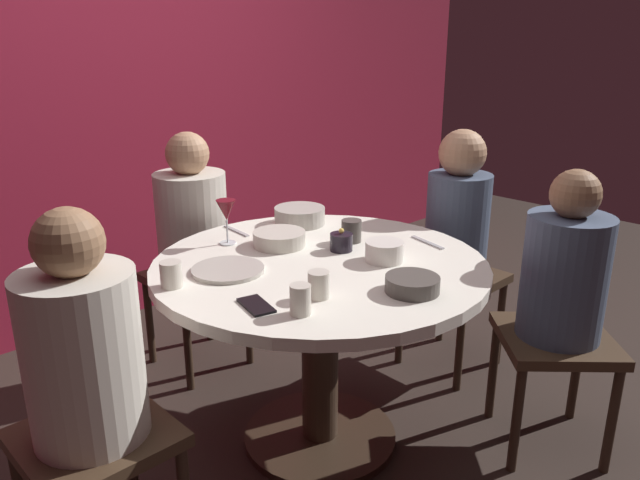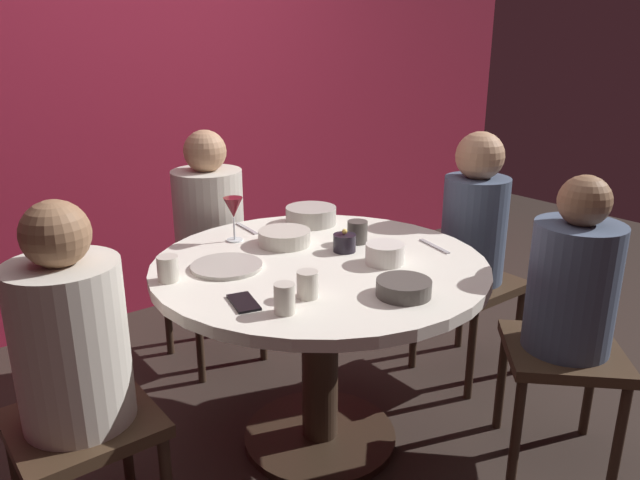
{
  "view_description": "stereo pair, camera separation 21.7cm",
  "coord_description": "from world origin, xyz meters",
  "px_view_note": "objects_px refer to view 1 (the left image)",
  "views": [
    {
      "loc": [
        -1.43,
        -1.49,
        1.52
      ],
      "look_at": [
        0.0,
        0.0,
        0.84
      ],
      "focal_mm": 34.33,
      "sensor_mm": 36.0,
      "label": 1
    },
    {
      "loc": [
        -1.27,
        -1.63,
        1.52
      ],
      "look_at": [
        0.0,
        0.0,
        0.84
      ],
      "focal_mm": 34.33,
      "sensor_mm": 36.0,
      "label": 2
    }
  ],
  "objects_px": {
    "seated_diner_left": "(84,361)",
    "bowl_serving_large": "(300,216)",
    "dinner_plate": "(228,270)",
    "bowl_sauce_side": "(279,239)",
    "bowl_salad_center": "(412,284)",
    "dining_table": "(320,306)",
    "wine_glass": "(226,212)",
    "seated_diner_back": "(192,226)",
    "cup_by_right_diner": "(300,300)",
    "seated_diner_right": "(457,224)",
    "candle_holder": "(341,242)",
    "cup_by_left_diner": "(171,274)",
    "seated_diner_front_right": "(563,282)",
    "bowl_small_white": "(384,251)",
    "cup_center_front": "(319,285)",
    "cup_near_candle": "(351,231)",
    "cell_phone": "(256,305)"
  },
  "relations": [
    {
      "from": "seated_diner_back",
      "to": "bowl_sauce_side",
      "type": "height_order",
      "value": "seated_diner_back"
    },
    {
      "from": "seated_diner_right",
      "to": "seated_diner_front_right",
      "type": "bearing_deg",
      "value": 68.49
    },
    {
      "from": "cell_phone",
      "to": "bowl_sauce_side",
      "type": "distance_m",
      "value": 0.56
    },
    {
      "from": "seated_diner_left",
      "to": "bowl_serving_large",
      "type": "xyz_separation_m",
      "value": [
        1.13,
        0.39,
        0.1
      ]
    },
    {
      "from": "dining_table",
      "to": "seated_diner_right",
      "type": "height_order",
      "value": "seated_diner_right"
    },
    {
      "from": "wine_glass",
      "to": "cup_by_right_diner",
      "type": "distance_m",
      "value": 0.71
    },
    {
      "from": "cup_by_left_diner",
      "to": "cell_phone",
      "type": "bearing_deg",
      "value": -72.05
    },
    {
      "from": "candle_holder",
      "to": "bowl_salad_center",
      "type": "distance_m",
      "value": 0.45
    },
    {
      "from": "wine_glass",
      "to": "bowl_sauce_side",
      "type": "relative_size",
      "value": 0.87
    },
    {
      "from": "seated_diner_right",
      "to": "cell_phone",
      "type": "bearing_deg",
      "value": 6.68
    },
    {
      "from": "dining_table",
      "to": "bowl_small_white",
      "type": "distance_m",
      "value": 0.31
    },
    {
      "from": "candle_holder",
      "to": "cup_by_left_diner",
      "type": "distance_m",
      "value": 0.66
    },
    {
      "from": "seated_diner_back",
      "to": "cup_by_right_diner",
      "type": "xyz_separation_m",
      "value": [
        -0.35,
        -1.12,
        0.1
      ]
    },
    {
      "from": "wine_glass",
      "to": "bowl_salad_center",
      "type": "bearing_deg",
      "value": -79.85
    },
    {
      "from": "seated_diner_back",
      "to": "bowl_sauce_side",
      "type": "xyz_separation_m",
      "value": [
        0.01,
        -0.61,
        0.08
      ]
    },
    {
      "from": "seated_diner_front_right",
      "to": "bowl_salad_center",
      "type": "bearing_deg",
      "value": 25.04
    },
    {
      "from": "dining_table",
      "to": "cup_by_right_diner",
      "type": "bearing_deg",
      "value": -141.22
    },
    {
      "from": "dining_table",
      "to": "bowl_salad_center",
      "type": "relative_size",
      "value": 6.97
    },
    {
      "from": "candle_holder",
      "to": "cup_near_candle",
      "type": "height_order",
      "value": "same"
    },
    {
      "from": "seated_diner_front_right",
      "to": "cell_phone",
      "type": "bearing_deg",
      "value": 20.36
    },
    {
      "from": "seated_diner_front_right",
      "to": "bowl_sauce_side",
      "type": "height_order",
      "value": "seated_diner_front_right"
    },
    {
      "from": "cell_phone",
      "to": "bowl_small_white",
      "type": "height_order",
      "value": "bowl_small_white"
    },
    {
      "from": "bowl_small_white",
      "to": "cup_center_front",
      "type": "bearing_deg",
      "value": -169.65
    },
    {
      "from": "wine_glass",
      "to": "cup_center_front",
      "type": "xyz_separation_m",
      "value": [
        -0.1,
        -0.62,
        -0.09
      ]
    },
    {
      "from": "bowl_sauce_side",
      "to": "dining_table",
      "type": "bearing_deg",
      "value": -91.34
    },
    {
      "from": "seated_diner_right",
      "to": "bowl_serving_large",
      "type": "distance_m",
      "value": 0.73
    },
    {
      "from": "bowl_sauce_side",
      "to": "cup_by_right_diner",
      "type": "bearing_deg",
      "value": -124.63
    },
    {
      "from": "dinner_plate",
      "to": "bowl_sauce_side",
      "type": "bearing_deg",
      "value": 15.89
    },
    {
      "from": "seated_diner_left",
      "to": "bowl_salad_center",
      "type": "xyz_separation_m",
      "value": [
        0.9,
        -0.4,
        0.08
      ]
    },
    {
      "from": "candle_holder",
      "to": "bowl_small_white",
      "type": "distance_m",
      "value": 0.19
    },
    {
      "from": "bowl_small_white",
      "to": "bowl_sauce_side",
      "type": "xyz_separation_m",
      "value": [
        -0.16,
        0.39,
        -0.01
      ]
    },
    {
      "from": "wine_glass",
      "to": "bowl_serving_large",
      "type": "distance_m",
      "value": 0.39
    },
    {
      "from": "seated_diner_right",
      "to": "bowl_sauce_side",
      "type": "relative_size",
      "value": 5.63
    },
    {
      "from": "seated_diner_front_right",
      "to": "cell_phone",
      "type": "height_order",
      "value": "seated_diner_front_right"
    },
    {
      "from": "seated_diner_left",
      "to": "cell_phone",
      "type": "height_order",
      "value": "seated_diner_left"
    },
    {
      "from": "bowl_salad_center",
      "to": "dining_table",
      "type": "bearing_deg",
      "value": 92.42
    },
    {
      "from": "bowl_salad_center",
      "to": "bowl_small_white",
      "type": "height_order",
      "value": "bowl_small_white"
    },
    {
      "from": "seated_diner_front_right",
      "to": "cup_center_front",
      "type": "bearing_deg",
      "value": 20.24
    },
    {
      "from": "cup_near_candle",
      "to": "cup_by_right_diner",
      "type": "xyz_separation_m",
      "value": [
        -0.59,
        -0.35,
        0.0
      ]
    },
    {
      "from": "cup_by_right_diner",
      "to": "wine_glass",
      "type": "bearing_deg",
      "value": 71.58
    },
    {
      "from": "seated_diner_front_right",
      "to": "bowl_salad_center",
      "type": "xyz_separation_m",
      "value": [
        -0.61,
        0.22,
        0.1
      ]
    },
    {
      "from": "wine_glass",
      "to": "cup_near_candle",
      "type": "relative_size",
      "value": 2.01
    },
    {
      "from": "seated_diner_front_right",
      "to": "wine_glass",
      "type": "xyz_separation_m",
      "value": [
        -0.75,
        1.01,
        0.2
      ]
    },
    {
      "from": "candle_holder",
      "to": "cup_by_left_diner",
      "type": "height_order",
      "value": "candle_holder"
    },
    {
      "from": "dinner_plate",
      "to": "bowl_serving_large",
      "type": "relative_size",
      "value": 1.15
    },
    {
      "from": "seated_diner_back",
      "to": "bowl_sauce_side",
      "type": "bearing_deg",
      "value": 0.51
    },
    {
      "from": "bowl_salad_center",
      "to": "cup_near_candle",
      "type": "relative_size",
      "value": 1.98
    },
    {
      "from": "seated_diner_front_right",
      "to": "cup_near_candle",
      "type": "height_order",
      "value": "seated_diner_front_right"
    },
    {
      "from": "seated_diner_right",
      "to": "cup_near_candle",
      "type": "distance_m",
      "value": 0.64
    },
    {
      "from": "seated_diner_back",
      "to": "dinner_plate",
      "type": "xyz_separation_m",
      "value": [
        -0.3,
        -0.7,
        0.06
      ]
    }
  ]
}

